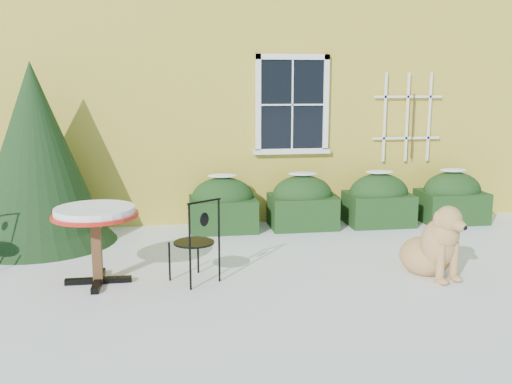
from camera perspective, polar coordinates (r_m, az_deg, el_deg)
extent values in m
plane|color=white|center=(6.83, 1.28, -8.99)|extent=(80.00, 80.00, 0.00)
cube|color=gold|center=(13.40, -3.97, 13.65)|extent=(12.00, 8.00, 6.00)
cube|color=black|center=(9.51, 3.63, 8.71)|extent=(1.05, 0.03, 1.45)
cube|color=white|center=(9.51, 3.70, 13.35)|extent=(1.23, 0.06, 0.09)
cube|color=white|center=(9.56, 3.59, 4.09)|extent=(1.23, 0.06, 0.09)
cube|color=white|center=(9.40, 0.21, 8.70)|extent=(0.09, 0.06, 1.63)
cube|color=white|center=(9.64, 6.99, 8.67)|extent=(0.09, 0.06, 1.63)
cube|color=white|center=(9.49, 3.66, 8.70)|extent=(0.02, 0.02, 1.45)
cube|color=white|center=(9.49, 3.66, 8.70)|extent=(1.05, 0.02, 0.02)
cube|color=white|center=(9.56, 3.59, 4.06)|extent=(1.29, 0.14, 0.07)
cube|color=white|center=(9.97, 12.74, 7.26)|extent=(0.04, 0.03, 1.50)
cube|color=white|center=(10.12, 14.87, 7.21)|extent=(0.04, 0.03, 1.50)
cube|color=white|center=(10.28, 16.93, 7.16)|extent=(0.04, 0.03, 1.50)
cube|color=white|center=(10.14, 14.77, 5.24)|extent=(1.20, 0.03, 0.04)
cube|color=white|center=(10.11, 14.96, 9.19)|extent=(1.20, 0.03, 0.04)
cylinder|color=#472D19|center=(10.15, 15.39, 6.35)|extent=(0.02, 0.02, 1.10)
cube|color=black|center=(9.15, -3.32, -2.21)|extent=(1.05, 0.80, 0.52)
ellipsoid|color=black|center=(9.09, -3.34, -0.60)|extent=(1.00, 0.72, 0.67)
ellipsoid|color=white|center=(9.03, -3.36, 1.64)|extent=(0.47, 0.32, 0.06)
cube|color=black|center=(9.35, 4.64, -1.94)|extent=(1.05, 0.80, 0.52)
ellipsoid|color=black|center=(9.30, 4.66, -0.37)|extent=(1.00, 0.72, 0.67)
ellipsoid|color=white|center=(9.24, 4.69, 1.83)|extent=(0.47, 0.32, 0.06)
cube|color=black|center=(9.73, 12.11, -1.65)|extent=(1.05, 0.80, 0.52)
ellipsoid|color=black|center=(9.68, 12.17, -0.14)|extent=(1.00, 0.72, 0.67)
ellipsoid|color=white|center=(9.62, 12.26, 1.97)|extent=(0.47, 0.32, 0.06)
cube|color=black|center=(10.26, 18.92, -1.36)|extent=(1.05, 0.80, 0.52)
ellipsoid|color=black|center=(10.21, 19.01, 0.07)|extent=(1.00, 0.72, 0.67)
ellipsoid|color=white|center=(10.15, 19.13, 2.07)|extent=(0.47, 0.32, 0.06)
cone|color=black|center=(8.91, -20.86, -0.83)|extent=(2.18, 2.18, 1.26)
cone|color=black|center=(8.80, -21.16, 3.56)|extent=(1.95, 1.95, 2.63)
cube|color=black|center=(7.03, -15.48, -8.52)|extent=(0.77, 0.09, 0.07)
cube|color=black|center=(7.03, -15.48, -8.52)|extent=(0.09, 0.77, 0.07)
cube|color=#53351C|center=(6.92, -15.63, -5.56)|extent=(0.11, 0.11, 0.82)
cylinder|color=red|center=(6.82, -15.80, -2.24)|extent=(0.99, 0.99, 0.04)
cylinder|color=white|center=(6.81, -15.83, -1.79)|extent=(0.92, 0.92, 0.08)
cylinder|color=black|center=(7.11, -5.82, -6.23)|extent=(0.03, 0.03, 0.47)
cylinder|color=black|center=(6.88, -8.65, -6.88)|extent=(0.03, 0.03, 0.47)
cylinder|color=black|center=(6.79, -3.69, -7.01)|extent=(0.03, 0.03, 0.47)
cylinder|color=black|center=(6.55, -6.58, -7.74)|extent=(0.03, 0.03, 0.47)
cylinder|color=black|center=(6.76, -6.22, -5.04)|extent=(0.48, 0.48, 0.02)
cylinder|color=black|center=(6.66, -3.74, -2.92)|extent=(0.03, 0.03, 0.53)
cylinder|color=black|center=(6.41, -6.67, -3.50)|extent=(0.03, 0.03, 0.53)
cylinder|color=black|center=(6.48, -5.22, -0.95)|extent=(0.40, 0.28, 0.03)
ellipsoid|color=black|center=(6.52, -5.19, -2.76)|extent=(0.12, 0.10, 0.16)
ellipsoid|color=tan|center=(7.38, 16.52, -6.17)|extent=(0.77, 0.80, 0.48)
ellipsoid|color=tan|center=(7.17, 17.80, -4.92)|extent=(0.56, 0.53, 0.60)
sphere|color=tan|center=(7.09, 18.23, -4.02)|extent=(0.37, 0.37, 0.37)
cylinder|color=tan|center=(7.05, 17.96, -6.85)|extent=(0.10, 0.10, 0.48)
cylinder|color=tan|center=(7.20, 19.19, -6.56)|extent=(0.10, 0.10, 0.48)
ellipsoid|color=tan|center=(7.07, 18.18, -8.47)|extent=(0.13, 0.17, 0.08)
ellipsoid|color=tan|center=(7.22, 19.40, -8.14)|extent=(0.13, 0.17, 0.08)
cylinder|color=tan|center=(7.07, 18.33, -3.53)|extent=(0.29, 0.33, 0.26)
sphere|color=tan|center=(7.00, 18.70, -2.59)|extent=(0.31, 0.31, 0.31)
ellipsoid|color=tan|center=(6.92, 19.51, -3.17)|extent=(0.22, 0.28, 0.14)
sphere|color=black|center=(6.85, 20.17, -3.39)|extent=(0.05, 0.05, 0.05)
ellipsoid|color=tan|center=(6.94, 17.66, -2.65)|extent=(0.11, 0.13, 0.20)
ellipsoid|color=tan|center=(7.13, 19.21, -2.40)|extent=(0.11, 0.13, 0.20)
cylinder|color=tan|center=(7.71, 16.29, -6.59)|extent=(0.34, 0.32, 0.09)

